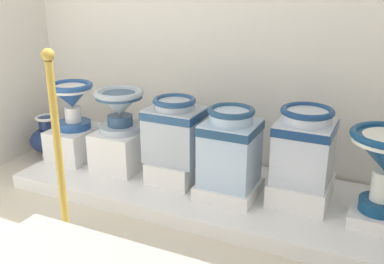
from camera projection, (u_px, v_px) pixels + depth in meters
display_platform at (204, 190)px, 2.96m from camera, size 2.50×0.89×0.09m
plinth_block_pale_glazed at (76, 143)px, 3.33m from camera, size 0.29×0.39×0.23m
antique_toilet_pale_glazed at (71, 98)px, 3.22m from camera, size 0.32×0.32×0.34m
plinth_block_rightmost at (122, 149)px, 3.16m from camera, size 0.32×0.38×0.27m
antique_toilet_rightmost at (119, 106)px, 3.06m from camera, size 0.34×0.34×0.29m
plinth_block_tall_cobalt at (175, 170)px, 2.97m from camera, size 0.30×0.33×0.15m
antique_toilet_tall_cobalt at (175, 128)px, 2.87m from camera, size 0.36×0.29×0.42m
plinth_block_leftmost at (229, 188)px, 2.79m from camera, size 0.36×0.36×0.08m
antique_toilet_leftmost at (230, 145)px, 2.69m from camera, size 0.33×0.32×0.48m
plinth_block_slender_white at (300, 190)px, 2.70m from camera, size 0.35×0.37×0.14m
antique_toilet_slender_white at (305, 143)px, 2.60m from camera, size 0.33×0.34×0.45m
plinth_block_squat_floral at (377, 216)px, 2.48m from camera, size 0.30×0.30×0.07m
decorative_vase_corner at (49, 138)px, 3.60m from camera, size 0.30×0.30×0.34m
stanchion_post_near_left at (62, 185)px, 2.35m from camera, size 0.23×0.23×1.07m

